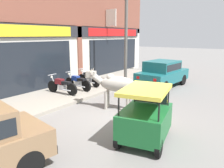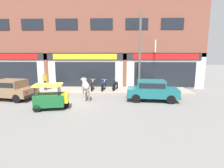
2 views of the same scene
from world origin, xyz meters
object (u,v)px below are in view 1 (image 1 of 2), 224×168
Objects in this scene: car_1 at (162,72)px; utility_pole at (126,26)px; motorcycle_1 at (78,82)px; motorcycle_0 at (62,86)px; motorcycle_2 at (89,78)px; auto_rickshaw at (146,117)px; cow at (115,84)px.

utility_pole is at bearing 108.28° from car_1.
motorcycle_1 is (-3.69, 3.03, -0.29)m from car_1.
motorcycle_2 is (2.06, 0.11, 0.00)m from motorcycle_0.
car_1 is 4.15m from motorcycle_2.
car_1 reaches higher than motorcycle_1.
auto_rickshaw is 6.55m from motorcycle_2.
car_1 is at bearing -33.33° from motorcycle_0.
motorcycle_0 is 2.07m from motorcycle_2.
auto_rickshaw is at bearing -117.98° from motorcycle_1.
cow is 0.32× the size of utility_pole.
utility_pole reaches higher than auto_rickshaw.
utility_pole reaches higher than motorcycle_0.
cow is 3.21m from motorcycle_1.
utility_pole reaches higher than car_1.
motorcycle_2 is (-2.63, 3.20, -0.29)m from car_1.
motorcycle_1 is (1.05, 3.00, -0.48)m from cow.
utility_pole is at bearing 35.84° from auto_rickshaw.
cow is 5.10m from utility_pole.
motorcycle_2 is (1.06, 0.17, 0.00)m from motorcycle_1.
car_1 reaches higher than motorcycle_2.
auto_rickshaw is 1.16× the size of motorcycle_0.
motorcycle_1 is at bearing 140.63° from car_1.
auto_rickshaw is (-6.43, -2.13, -0.15)m from car_1.
auto_rickshaw is at bearing -144.16° from utility_pole.
utility_pole is (4.07, 2.00, 2.34)m from cow.
cow reaches higher than motorcycle_0.
utility_pole is (-0.67, 2.03, 2.53)m from car_1.
cow reaches higher than car_1.
utility_pole is at bearing -18.32° from motorcycle_1.
motorcycle_1 is 1.01× the size of motorcycle_2.
auto_rickshaw is (-1.70, -2.16, -0.35)m from cow.
car_1 is 4.78m from motorcycle_1.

